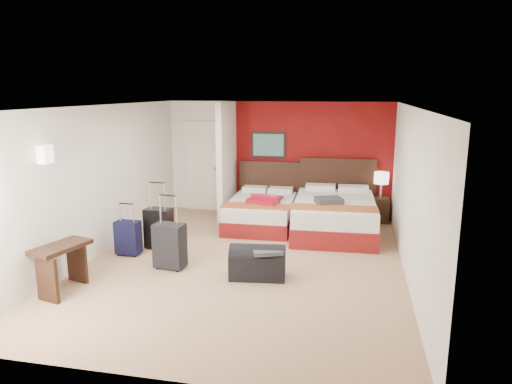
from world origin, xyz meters
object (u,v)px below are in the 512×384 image
(suitcase_black, at_px, (159,229))
(suitcase_charcoal, at_px, (170,247))
(bed_right, at_px, (334,217))
(red_suitcase_open, at_px, (265,199))
(nightstand, at_px, (380,210))
(duffel_bag, at_px, (258,264))
(desk, at_px, (63,268))
(suitcase_navy, at_px, (128,239))
(bed_left, at_px, (261,213))
(table_lamp, at_px, (381,185))

(suitcase_black, bearing_deg, suitcase_charcoal, -53.47)
(bed_right, height_order, red_suitcase_open, bed_right)
(suitcase_black, distance_m, suitcase_charcoal, 1.02)
(nightstand, bearing_deg, duffel_bag, -119.52)
(suitcase_charcoal, bearing_deg, suitcase_black, 130.17)
(suitcase_charcoal, xyz_separation_m, desk, (-1.12, -1.11, -0.01))
(suitcase_black, distance_m, suitcase_navy, 0.57)
(red_suitcase_open, relative_size, suitcase_black, 1.17)
(nightstand, xyz_separation_m, duffel_bag, (-1.92, -3.50, -0.05))
(bed_right, height_order, suitcase_navy, bed_right)
(nightstand, distance_m, duffel_bag, 3.99)
(suitcase_charcoal, distance_m, suitcase_navy, 1.02)
(duffel_bag, bearing_deg, suitcase_charcoal, 169.75)
(bed_right, xyz_separation_m, suitcase_charcoal, (-2.43, -2.39, 0.01))
(suitcase_charcoal, relative_size, desk, 0.85)
(bed_left, bearing_deg, nightstand, 18.21)
(bed_left, distance_m, bed_right, 1.50)
(red_suitcase_open, bearing_deg, duffel_bag, -68.90)
(red_suitcase_open, distance_m, suitcase_black, 2.27)
(nightstand, bearing_deg, suitcase_navy, -145.76)
(nightstand, height_order, suitcase_navy, suitcase_navy)
(suitcase_black, bearing_deg, desk, -102.32)
(table_lamp, bearing_deg, bed_right, -131.43)
(red_suitcase_open, relative_size, nightstand, 1.53)
(red_suitcase_open, distance_m, desk, 4.18)
(bed_right, xyz_separation_m, table_lamp, (0.91, 1.03, 0.47))
(red_suitcase_open, xyz_separation_m, suitcase_charcoal, (-1.04, -2.46, -0.26))
(bed_right, relative_size, nightstand, 4.19)
(suitcase_black, bearing_deg, suitcase_navy, -127.39)
(bed_left, xyz_separation_m, nightstand, (2.39, 0.86, -0.01))
(bed_left, xyz_separation_m, duffel_bag, (0.47, -2.64, -0.07))
(desk, bearing_deg, table_lamp, 60.21)
(suitcase_black, bearing_deg, nightstand, 37.24)
(nightstand, bearing_deg, suitcase_charcoal, -135.05)
(bed_right, bearing_deg, red_suitcase_open, 174.83)
(bed_left, distance_m, duffel_bag, 2.69)
(red_suitcase_open, distance_m, suitcase_charcoal, 2.69)
(suitcase_navy, bearing_deg, desk, -95.71)
(red_suitcase_open, bearing_deg, suitcase_navy, -121.35)
(table_lamp, bearing_deg, nightstand, 0.00)
(table_lamp, xyz_separation_m, suitcase_charcoal, (-3.33, -3.42, -0.45))
(bed_right, bearing_deg, suitcase_navy, -151.96)
(nightstand, bearing_deg, suitcase_black, -147.41)
(red_suitcase_open, relative_size, suitcase_charcoal, 1.17)
(bed_left, bearing_deg, bed_right, -8.03)
(nightstand, distance_m, table_lamp, 0.53)
(duffel_bag, bearing_deg, suitcase_black, 147.42)
(suitcase_charcoal, relative_size, suitcase_navy, 1.23)
(bed_right, height_order, suitcase_charcoal, suitcase_charcoal)
(bed_left, bearing_deg, duffel_bag, -81.34)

